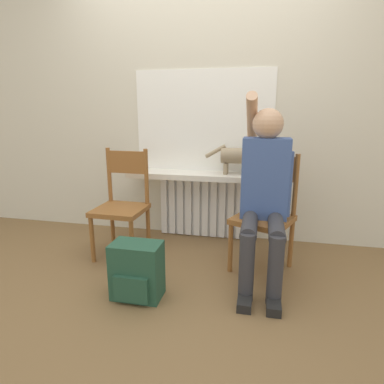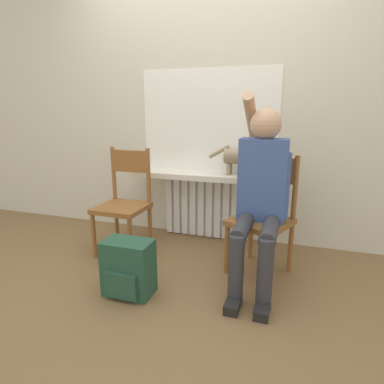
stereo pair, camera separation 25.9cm
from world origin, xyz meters
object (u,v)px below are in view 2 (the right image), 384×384
at_px(chair_left, 124,201).
at_px(chair_right, 263,215).
at_px(person, 261,189).
at_px(cat, 243,157).
at_px(backpack, 128,268).

bearing_deg(chair_left, chair_right, 1.30).
distance_m(person, cat, 0.64).
height_order(chair_right, person, person).
xyz_separation_m(person, backpack, (-0.80, -0.50, -0.49)).
distance_m(chair_right, cat, 0.64).
relative_size(chair_left, backpack, 2.38).
relative_size(chair_right, backpack, 2.38).
xyz_separation_m(chair_left, chair_right, (1.19, -0.00, 0.00)).
bearing_deg(cat, person, -68.55).
distance_m(chair_left, backpack, 0.77).
height_order(person, cat, person).
xyz_separation_m(chair_right, person, (-0.02, -0.12, 0.23)).
relative_size(chair_right, person, 0.67).
bearing_deg(cat, chair_right, -61.93).
bearing_deg(chair_left, backpack, -57.79).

